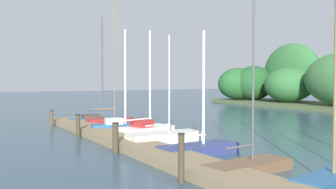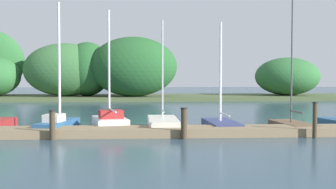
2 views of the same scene
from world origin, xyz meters
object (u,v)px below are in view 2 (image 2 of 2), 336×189
(sailboat_4, at_px, (163,124))
(mooring_piling_2, at_px, (184,123))
(sailboat_2, at_px, (59,123))
(sailboat_3, at_px, (110,122))
(mooring_piling_1, at_px, (52,125))
(sailboat_5, at_px, (221,124))
(mooring_piling_3, at_px, (315,120))
(sailboat_6, at_px, (292,124))

(sailboat_4, bearing_deg, mooring_piling_2, -166.09)
(sailboat_2, relative_size, mooring_piling_2, 4.63)
(sailboat_2, relative_size, sailboat_3, 1.05)
(sailboat_3, relative_size, sailboat_4, 1.09)
(sailboat_4, relative_size, mooring_piling_1, 4.30)
(sailboat_5, relative_size, mooring_piling_3, 3.41)
(mooring_piling_1, bearing_deg, mooring_piling_3, -0.32)
(sailboat_4, xyz_separation_m, mooring_piling_3, (6.05, -2.95, 0.44))
(sailboat_2, distance_m, sailboat_6, 10.74)
(sailboat_4, distance_m, mooring_piling_2, 2.98)
(sailboat_2, bearing_deg, mooring_piling_3, -92.51)
(sailboat_4, bearing_deg, sailboat_2, 92.71)
(sailboat_2, bearing_deg, sailboat_3, -66.69)
(sailboat_3, xyz_separation_m, mooring_piling_3, (8.51, -3.19, 0.35))
(sailboat_2, distance_m, sailboat_5, 7.46)
(sailboat_2, height_order, sailboat_6, sailboat_6)
(mooring_piling_1, bearing_deg, sailboat_3, 56.95)
(sailboat_3, bearing_deg, mooring_piling_1, 134.71)
(sailboat_5, xyz_separation_m, sailboat_6, (3.29, -0.30, -0.02))
(mooring_piling_2, bearing_deg, sailboat_6, 26.40)
(sailboat_6, xyz_separation_m, mooring_piling_1, (-10.51, -2.65, 0.34))
(mooring_piling_2, height_order, mooring_piling_3, mooring_piling_3)
(sailboat_4, distance_m, mooring_piling_3, 6.75)
(sailboat_6, distance_m, mooring_piling_2, 5.92)
(sailboat_6, height_order, mooring_piling_2, sailboat_6)
(sailboat_6, xyz_separation_m, mooring_piling_2, (-5.30, -2.63, 0.37))
(mooring_piling_1, xyz_separation_m, mooring_piling_3, (10.54, -0.06, 0.14))
(sailboat_2, xyz_separation_m, sailboat_4, (4.72, 0.24, -0.09))
(sailboat_3, bearing_deg, sailboat_5, -104.18)
(sailboat_2, height_order, sailboat_5, sailboat_2)
(sailboat_3, height_order, sailboat_6, sailboat_6)
(sailboat_3, distance_m, mooring_piling_3, 9.09)
(mooring_piling_1, bearing_deg, sailboat_6, 14.15)
(sailboat_3, distance_m, sailboat_6, 8.49)
(sailboat_2, bearing_deg, sailboat_4, -75.47)
(mooring_piling_2, bearing_deg, sailboat_3, 135.62)
(sailboat_5, relative_size, sailboat_6, 0.74)
(sailboat_4, xyz_separation_m, mooring_piling_2, (0.72, -2.88, 0.33))
(sailboat_3, xyz_separation_m, mooring_piling_1, (-2.03, -3.13, 0.20))
(sailboat_4, relative_size, mooring_piling_3, 3.45)
(mooring_piling_2, bearing_deg, mooring_piling_3, -0.84)
(mooring_piling_1, distance_m, mooring_piling_3, 10.54)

